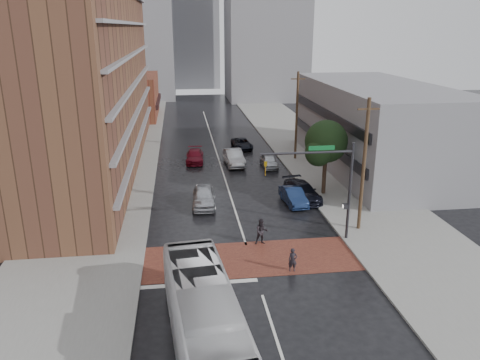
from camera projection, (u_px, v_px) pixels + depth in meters
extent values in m
plane|color=black|center=(252.00, 262.00, 30.57)|extent=(160.00, 160.00, 0.00)
cube|color=brown|center=(250.00, 258.00, 31.04)|extent=(14.00, 5.00, 0.02)
cube|color=gray|center=(117.00, 163.00, 52.70)|extent=(9.00, 90.00, 0.15)
cube|color=gray|center=(315.00, 156.00, 55.51)|extent=(9.00, 90.00, 0.15)
cube|color=brown|center=(79.00, 34.00, 47.11)|extent=(10.00, 44.00, 28.00)
cube|color=brown|center=(133.00, 96.00, 78.89)|extent=(8.00, 16.00, 7.00)
cube|color=slate|center=(376.00, 126.00, 50.04)|extent=(11.00, 26.00, 9.00)
cube|color=slate|center=(129.00, 20.00, 97.36)|extent=(18.00, 16.00, 32.00)
cube|color=slate|center=(266.00, 9.00, 94.52)|extent=(16.00, 14.00, 36.00)
cube|color=slate|center=(194.00, 38.00, 116.34)|extent=(12.00, 10.00, 24.00)
cylinder|color=#332319|center=(324.00, 174.00, 42.30)|extent=(0.36, 0.36, 4.00)
sphere|color=black|center=(326.00, 141.00, 41.36)|extent=(3.80, 3.80, 3.80)
sphere|color=black|center=(318.00, 153.00, 40.75)|extent=(2.40, 2.40, 2.40)
sphere|color=black|center=(332.00, 146.00, 42.40)|extent=(2.60, 2.60, 2.60)
cylinder|color=#2D2D33|center=(350.00, 193.00, 32.70)|extent=(0.20, 0.20, 7.20)
cylinder|color=#2D2D33|center=(307.00, 153.00, 31.37)|extent=(6.40, 0.16, 0.16)
imported|color=gold|center=(266.00, 169.00, 31.34)|extent=(0.20, 0.16, 1.00)
cube|color=#0C5926|center=(322.00, 148.00, 31.40)|extent=(1.80, 0.05, 0.30)
cube|color=#2D2D33|center=(345.00, 206.00, 32.98)|extent=(0.30, 0.30, 0.35)
cylinder|color=#473321|center=(364.00, 167.00, 33.86)|extent=(0.26, 0.26, 10.00)
cube|color=#473321|center=(369.00, 109.00, 32.55)|extent=(1.60, 0.12, 0.12)
cylinder|color=#473321|center=(297.00, 117.00, 52.71)|extent=(0.26, 0.26, 10.00)
cube|color=#473321|center=(298.00, 79.00, 51.40)|extent=(1.60, 0.12, 0.12)
imported|color=#BCBCBE|center=(205.00, 323.00, 21.47)|extent=(4.10, 12.55, 3.43)
imported|color=black|center=(293.00, 260.00, 29.21)|extent=(0.57, 0.38, 1.55)
imported|color=black|center=(262.00, 232.00, 32.85)|extent=(0.94, 0.75, 1.89)
imported|color=#B6B9BE|center=(204.00, 197.00, 39.95)|extent=(2.23, 4.99, 1.67)
imported|color=#A7ABAF|center=(234.00, 157.00, 51.85)|extent=(2.15, 5.29, 1.71)
imported|color=maroon|center=(195.00, 156.00, 53.03)|extent=(2.18, 4.82, 1.37)
imported|color=black|center=(242.00, 144.00, 58.96)|extent=(2.53, 4.73, 1.26)
imported|color=#142449|center=(293.00, 196.00, 40.41)|extent=(1.83, 4.41, 1.42)
imported|color=black|center=(302.00, 191.00, 41.44)|extent=(2.95, 5.54, 1.53)
imported|color=#B8BCC0|center=(269.00, 161.00, 51.09)|extent=(1.66, 4.07, 1.38)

